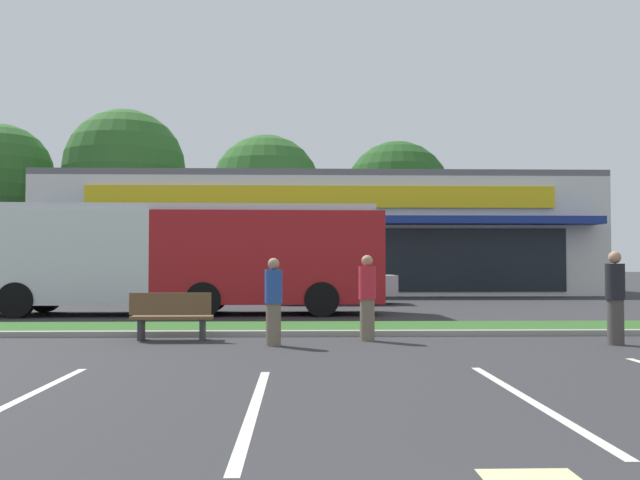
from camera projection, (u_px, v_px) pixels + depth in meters
grass_median at (376, 328)px, 15.77m from camera, size 56.00×2.20×0.12m
curb_lip at (382, 333)px, 14.55m from camera, size 56.00×0.24×0.12m
parking_stripe_0 at (14, 402)px, 7.60m from camera, size 0.12×4.80×0.01m
parking_stripe_1 at (254, 408)px, 7.32m from camera, size 0.12×4.80×0.01m
parking_stripe_2 at (530, 400)px, 7.72m from camera, size 0.12×4.80×0.01m
storefront_building at (319, 236)px, 36.86m from camera, size 27.06×11.40×5.91m
tree_far_left at (1, 174)px, 47.80m from camera, size 6.90×6.90×11.14m
tree_left at (125, 170)px, 47.65m from camera, size 8.29×8.29×12.11m
tree_mid_left at (266, 189)px, 47.39m from camera, size 7.43×7.43×10.31m
tree_mid at (397, 194)px, 47.49m from camera, size 7.20×7.20×9.89m
city_bus at (177, 255)px, 20.78m from camera, size 12.31×2.92×3.25m
bus_stop_bench at (171, 315)px, 13.74m from camera, size 1.60×0.45×0.95m
car_1 at (335, 283)px, 26.05m from camera, size 4.61×1.97×1.52m
pedestrian_near_bench at (367, 298)px, 13.69m from camera, size 0.34×0.34×1.69m
pedestrian_by_pole at (615, 298)px, 13.00m from camera, size 0.35×0.35×1.76m
pedestrian_mid at (274, 302)px, 12.87m from camera, size 0.33×0.33×1.63m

